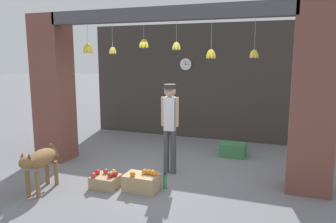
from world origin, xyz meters
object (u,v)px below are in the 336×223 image
at_px(produce_box_green, 233,150).
at_px(wall_clock, 186,64).
at_px(fruit_crate_oranges, 142,182).
at_px(shopkeeper, 170,121).
at_px(fruit_crate_apples, 106,180).
at_px(water_bottle, 165,181).
at_px(dog, 40,161).

relative_size(produce_box_green, wall_clock, 1.65).
bearing_deg(produce_box_green, fruit_crate_oranges, -114.58).
bearing_deg(wall_clock, shopkeeper, -78.49).
height_order(fruit_crate_apples, water_bottle, fruit_crate_apples).
xyz_separation_m(shopkeeper, fruit_crate_apples, (-0.80, -1.04, -0.91)).
bearing_deg(dog, fruit_crate_oranges, 103.47).
bearing_deg(dog, wall_clock, 156.82).
distance_m(fruit_crate_apples, wall_clock, 4.32).
xyz_separation_m(fruit_crate_oranges, fruit_crate_apples, (-0.64, -0.09, -0.02)).
relative_size(shopkeeper, wall_clock, 5.10).
height_order(fruit_crate_apples, wall_clock, wall_clock).
bearing_deg(fruit_crate_oranges, wall_clock, 96.35).
bearing_deg(wall_clock, dog, -104.37).
bearing_deg(wall_clock, fruit_crate_apples, -93.22).
relative_size(fruit_crate_oranges, fruit_crate_apples, 1.26).
xyz_separation_m(dog, produce_box_green, (2.68, 3.10, -0.39)).
height_order(dog, fruit_crate_apples, dog).
distance_m(fruit_crate_oranges, produce_box_green, 2.70).
bearing_deg(produce_box_green, wall_clock, 139.39).
bearing_deg(dog, shopkeeper, 124.04).
bearing_deg(dog, fruit_crate_apples, 111.91).
relative_size(water_bottle, wall_clock, 0.81).
xyz_separation_m(fruit_crate_apples, wall_clock, (0.22, 3.88, 1.90)).
bearing_deg(fruit_crate_oranges, water_bottle, 30.91).
xyz_separation_m(shopkeeper, fruit_crate_oranges, (-0.16, -0.95, -0.88)).
distance_m(dog, fruit_crate_apples, 1.14).
bearing_deg(water_bottle, shopkeeper, 103.87).
distance_m(shopkeeper, fruit_crate_oranges, 1.31).
bearing_deg(shopkeeper, water_bottle, 99.39).
bearing_deg(wall_clock, produce_box_green, -40.61).
bearing_deg(fruit_crate_apples, shopkeeper, 52.67).
relative_size(shopkeeper, water_bottle, 6.30).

